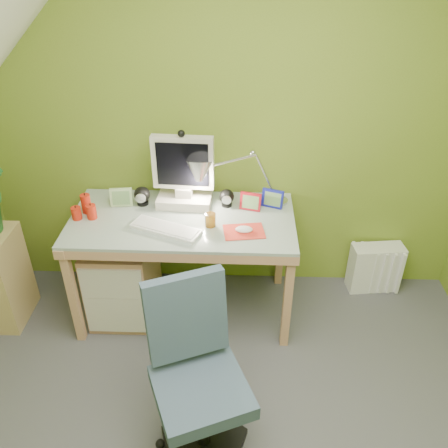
{
  "coord_description": "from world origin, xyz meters",
  "views": [
    {
      "loc": [
        0.08,
        -1.22,
        2.28
      ],
      "look_at": [
        0.0,
        1.0,
        0.85
      ],
      "focal_mm": 38.0,
      "sensor_mm": 36.0,
      "label": 1
    }
  ],
  "objects_px": {
    "monitor": "(183,166)",
    "side_ledge": "(1,278)",
    "desk": "(185,266)",
    "desk_lamp": "(256,165)",
    "task_chair": "(201,391)",
    "radiator": "(375,268)"
  },
  "relations": [
    {
      "from": "monitor",
      "to": "side_ledge",
      "type": "distance_m",
      "value": 1.4
    },
    {
      "from": "desk",
      "to": "monitor",
      "type": "bearing_deg",
      "value": 90.44
    },
    {
      "from": "desk_lamp",
      "to": "task_chair",
      "type": "relative_size",
      "value": 0.64
    },
    {
      "from": "side_ledge",
      "to": "desk_lamp",
      "type": "bearing_deg",
      "value": 10.29
    },
    {
      "from": "desk_lamp",
      "to": "task_chair",
      "type": "distance_m",
      "value": 1.36
    },
    {
      "from": "desk_lamp",
      "to": "radiator",
      "type": "bearing_deg",
      "value": -2.7
    },
    {
      "from": "desk_lamp",
      "to": "radiator",
      "type": "relative_size",
      "value": 1.54
    },
    {
      "from": "monitor",
      "to": "task_chair",
      "type": "xyz_separation_m",
      "value": [
        0.19,
        -1.2,
        -0.58
      ]
    },
    {
      "from": "desk_lamp",
      "to": "side_ledge",
      "type": "relative_size",
      "value": 0.85
    },
    {
      "from": "radiator",
      "to": "desk",
      "type": "bearing_deg",
      "value": -175.32
    },
    {
      "from": "monitor",
      "to": "radiator",
      "type": "relative_size",
      "value": 1.49
    },
    {
      "from": "monitor",
      "to": "desk_lamp",
      "type": "xyz_separation_m",
      "value": [
        0.45,
        0.0,
        0.01
      ]
    },
    {
      "from": "side_ledge",
      "to": "task_chair",
      "type": "distance_m",
      "value": 1.65
    },
    {
      "from": "desk",
      "to": "side_ledge",
      "type": "relative_size",
      "value": 2.12
    },
    {
      "from": "desk_lamp",
      "to": "task_chair",
      "type": "xyz_separation_m",
      "value": [
        -0.26,
        -1.2,
        -0.58
      ]
    },
    {
      "from": "task_chair",
      "to": "radiator",
      "type": "relative_size",
      "value": 2.4
    },
    {
      "from": "monitor",
      "to": "side_ledge",
      "type": "bearing_deg",
      "value": -162.61
    },
    {
      "from": "desk",
      "to": "radiator",
      "type": "xyz_separation_m",
      "value": [
        1.33,
        0.27,
        -0.19
      ]
    },
    {
      "from": "monitor",
      "to": "side_ledge",
      "type": "xyz_separation_m",
      "value": [
        -1.18,
        -0.3,
        -0.68
      ]
    },
    {
      "from": "monitor",
      "to": "desk_lamp",
      "type": "height_order",
      "value": "desk_lamp"
    },
    {
      "from": "side_ledge",
      "to": "task_chair",
      "type": "bearing_deg",
      "value": -33.47
    },
    {
      "from": "desk",
      "to": "task_chair",
      "type": "xyz_separation_m",
      "value": [
        0.19,
        -1.02,
        0.06
      ]
    }
  ]
}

